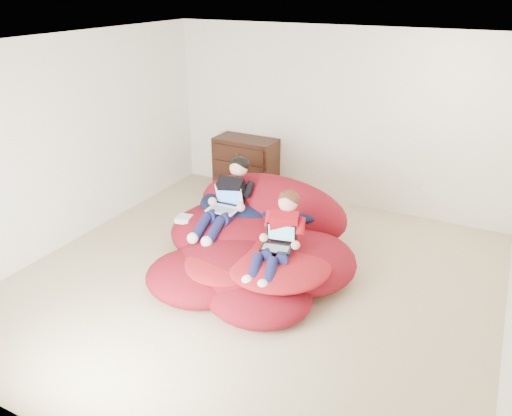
{
  "coord_description": "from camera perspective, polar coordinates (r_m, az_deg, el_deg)",
  "views": [
    {
      "loc": [
        2.15,
        -4.17,
        3.02
      ],
      "look_at": [
        -0.17,
        0.36,
        0.7
      ],
      "focal_mm": 35.0,
      "sensor_mm": 36.0,
      "label": 1
    }
  ],
  "objects": [
    {
      "name": "cream_pillow",
      "position": [
        6.42,
        -0.82,
        2.55
      ],
      "size": [
        0.48,
        0.31,
        0.31
      ],
      "primitive_type": "ellipsoid",
      "color": "#EFE4CF",
      "rests_on": "beanbag_pile"
    },
    {
      "name": "power_adapter",
      "position": [
        6.04,
        -8.2,
        -1.25
      ],
      "size": [
        0.2,
        0.2,
        0.06
      ],
      "primitive_type": "cube",
      "rotation": [
        0.0,
        0.0,
        0.18
      ],
      "color": "white",
      "rests_on": "beanbag_pile"
    },
    {
      "name": "older_boy",
      "position": [
        5.92,
        -3.17,
        1.37
      ],
      "size": [
        0.35,
        1.12,
        0.75
      ],
      "color": "black",
      "rests_on": "beanbag_pile"
    },
    {
      "name": "room_shell",
      "position": [
        5.46,
        -0.12,
        -6.34
      ],
      "size": [
        5.1,
        5.1,
        2.77
      ],
      "color": "#C2B18A",
      "rests_on": "ground"
    },
    {
      "name": "beanbag_pile",
      "position": [
        5.79,
        -0.15,
        -3.89
      ],
      "size": [
        2.39,
        2.37,
        0.91
      ],
      "color": "maroon",
      "rests_on": "ground"
    },
    {
      "name": "younger_boy",
      "position": [
        5.17,
        2.74,
        -2.91
      ],
      "size": [
        0.39,
        0.95,
        0.74
      ],
      "color": "#B7101B",
      "rests_on": "beanbag_pile"
    },
    {
      "name": "laptop_white",
      "position": [
        5.89,
        -3.5,
        0.56
      ],
      "size": [
        0.36,
        0.32,
        0.25
      ],
      "color": "white",
      "rests_on": "older_boy"
    },
    {
      "name": "laptop_black",
      "position": [
        5.18,
        2.59,
        -3.82
      ],
      "size": [
        0.35,
        0.32,
        0.23
      ],
      "color": "black",
      "rests_on": "younger_boy"
    },
    {
      "name": "dresser",
      "position": [
        7.74,
        -1.18,
        4.92
      ],
      "size": [
        0.95,
        0.54,
        0.85
      ],
      "color": "black",
      "rests_on": "ground"
    }
  ]
}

